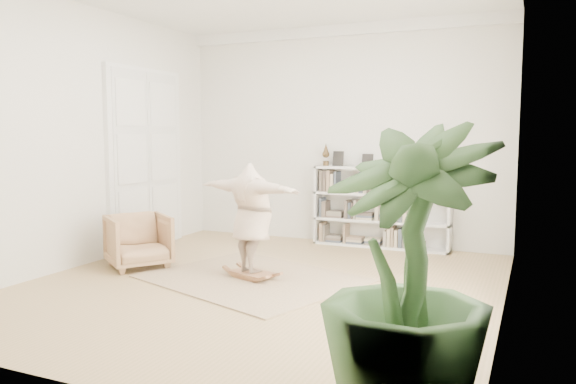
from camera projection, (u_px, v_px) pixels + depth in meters
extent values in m
plane|color=#9D8251|center=(261.00, 285.00, 6.83)|extent=(6.00, 6.00, 0.00)
plane|color=silver|center=(341.00, 136.00, 9.37)|extent=(5.50, 0.00, 5.50)
plane|color=silver|center=(67.00, 139.00, 3.92)|extent=(5.50, 0.00, 5.50)
plane|color=silver|center=(83.00, 136.00, 7.75)|extent=(0.00, 6.00, 6.00)
plane|color=silver|center=(509.00, 137.00, 5.53)|extent=(0.00, 6.00, 6.00)
cube|color=white|center=(341.00, 30.00, 9.14)|extent=(5.50, 0.12, 0.18)
cube|color=white|center=(146.00, 161.00, 8.96)|extent=(0.08, 1.78, 2.92)
cube|color=silver|center=(130.00, 162.00, 8.59)|extent=(0.06, 0.78, 2.80)
cube|color=silver|center=(162.00, 160.00, 9.32)|extent=(0.06, 0.78, 2.80)
cube|color=silver|center=(318.00, 204.00, 9.45)|extent=(0.04, 0.35, 1.30)
cube|color=silver|center=(450.00, 211.00, 8.57)|extent=(0.04, 0.35, 1.30)
cube|color=silver|center=(383.00, 206.00, 9.15)|extent=(2.20, 0.04, 1.30)
cube|color=silver|center=(380.00, 246.00, 9.08)|extent=(2.20, 0.35, 0.04)
cube|color=silver|center=(381.00, 221.00, 9.03)|extent=(2.20, 0.35, 0.04)
cube|color=silver|center=(381.00, 194.00, 8.99)|extent=(2.20, 0.35, 0.04)
cube|color=silver|center=(382.00, 168.00, 8.94)|extent=(2.20, 0.35, 0.04)
cube|color=black|center=(338.00, 159.00, 9.28)|extent=(0.18, 0.07, 0.24)
cube|color=black|center=(368.00, 159.00, 9.08)|extent=(0.18, 0.07, 0.24)
cube|color=black|center=(401.00, 160.00, 8.85)|extent=(0.18, 0.07, 0.24)
cube|color=black|center=(434.00, 160.00, 8.65)|extent=(0.18, 0.07, 0.24)
imported|color=tan|center=(138.00, 241.00, 7.69)|extent=(1.11, 1.11, 0.73)
cube|color=tan|center=(252.00, 278.00, 7.09)|extent=(3.01, 2.71, 0.02)
cube|color=brown|center=(252.00, 273.00, 7.08)|extent=(0.63, 0.49, 0.03)
cube|color=brown|center=(252.00, 276.00, 7.08)|extent=(0.37, 0.17, 0.04)
cube|color=brown|center=(252.00, 276.00, 7.08)|extent=(0.37, 0.17, 0.04)
cube|color=brown|center=(252.00, 273.00, 7.08)|extent=(0.22, 0.12, 0.11)
cube|color=brown|center=(252.00, 273.00, 7.08)|extent=(0.22, 0.12, 0.11)
imported|color=beige|center=(252.00, 215.00, 7.00)|extent=(1.75, 0.99, 1.38)
imported|color=#35592C|center=(407.00, 276.00, 3.49)|extent=(1.35, 1.35, 1.91)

